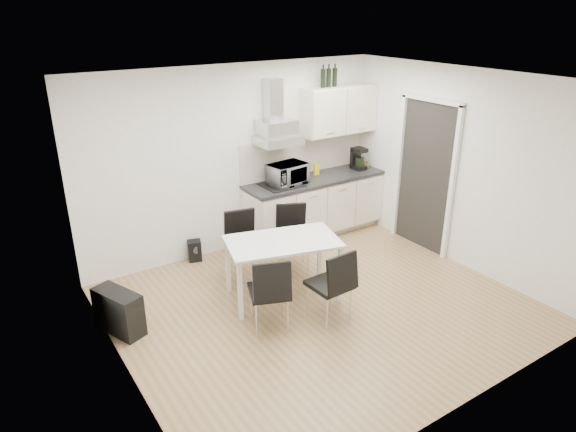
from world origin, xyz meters
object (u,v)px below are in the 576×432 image
kitchenette (316,182)px  dining_table (283,247)px  chair_far_right (293,239)px  floor_speaker (195,251)px  chair_near_right (329,285)px  guitar_amp (119,312)px  chair_far_left (244,247)px  chair_near_left (269,292)px

kitchenette → dining_table: size_ratio=1.74×
chair_far_right → floor_speaker: 1.42m
chair_far_right → floor_speaker: chair_far_right is taller
chair_near_right → floor_speaker: chair_near_right is taller
floor_speaker → guitar_amp: bearing=-122.5°
floor_speaker → chair_far_left: bearing=-48.3°
dining_table → chair_near_left: size_ratio=1.65×
chair_far_left → chair_near_right: (0.31, -1.37, 0.00)m
dining_table → floor_speaker: 1.64m
kitchenette → chair_far_right: kitchenette is taller
guitar_amp → floor_speaker: bearing=17.5°
floor_speaker → dining_table: bearing=-52.8°
kitchenette → chair_far_right: size_ratio=2.86×
chair_near_left → floor_speaker: 1.96m
dining_table → chair_far_left: (-0.15, 0.67, -0.22)m
chair_near_left → chair_far_left: bearing=95.3°
dining_table → guitar_amp: bearing=-176.0°
guitar_amp → floor_speaker: (1.36, 1.11, -0.10)m
chair_far_right → floor_speaker: bearing=-20.1°
chair_far_left → chair_near_left: same height
chair_near_left → floor_speaker: chair_near_left is taller
kitchenette → chair_near_left: size_ratio=2.86×
chair_near_left → chair_near_right: 0.68m
guitar_amp → chair_far_right: bearing=-18.2°
kitchenette → chair_far_right: bearing=-139.6°
chair_far_right → chair_near_left: (-0.97, -0.97, 0.00)m
chair_far_left → chair_far_right: 0.67m
chair_near_right → dining_table: bearing=100.0°
guitar_amp → chair_far_left: bearing=-11.5°
guitar_amp → floor_speaker: 1.76m
dining_table → guitar_amp: (-1.86, 0.37, -0.42)m
dining_table → guitar_amp: size_ratio=2.30×
kitchenette → chair_near_right: kitchenette is taller
kitchenette → floor_speaker: 2.06m
chair_far_right → chair_near_left: size_ratio=1.00×
kitchenette → chair_near_left: 2.63m
floor_speaker → kitchenette: bearing=13.5°
kitchenette → dining_table: 1.95m
chair_near_left → chair_near_right: (0.63, -0.24, 0.00)m
kitchenette → chair_far_left: (-1.59, -0.64, -0.39)m
chair_far_left → guitar_amp: 1.75m
dining_table → chair_near_right: bearing=-62.1°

